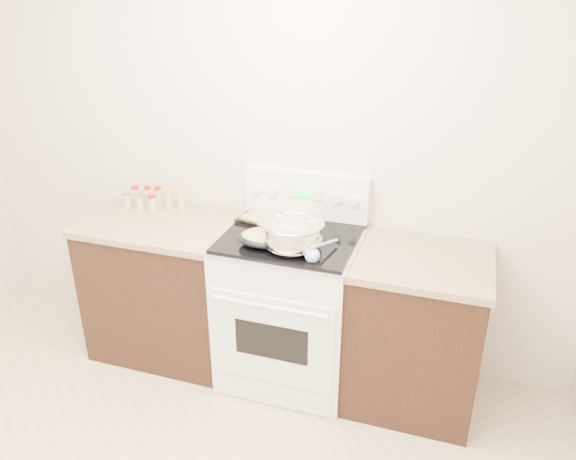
% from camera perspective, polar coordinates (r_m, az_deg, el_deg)
% --- Properties ---
extents(room_shell, '(4.10, 3.60, 2.75)m').
position_cam_1_polar(room_shell, '(1.87, -24.10, 4.27)').
color(room_shell, beige).
rests_on(room_shell, ground).
extents(counter_left, '(0.93, 0.67, 0.92)m').
position_cam_1_polar(counter_left, '(3.69, -12.08, -5.53)').
color(counter_left, black).
rests_on(counter_left, ground).
extents(counter_right, '(0.73, 0.67, 0.92)m').
position_cam_1_polar(counter_right, '(3.28, 12.74, -9.85)').
color(counter_right, black).
rests_on(counter_right, ground).
extents(kitchen_range, '(0.78, 0.73, 1.22)m').
position_cam_1_polar(kitchen_range, '(3.37, 0.29, -7.52)').
color(kitchen_range, white).
rests_on(kitchen_range, ground).
extents(mixing_bowl, '(0.40, 0.40, 0.20)m').
position_cam_1_polar(mixing_bowl, '(2.98, 0.47, -0.49)').
color(mixing_bowl, silver).
rests_on(mixing_bowl, kitchen_range).
extents(roasting_pan, '(0.38, 0.30, 0.12)m').
position_cam_1_polar(roasting_pan, '(3.02, -1.95, -0.69)').
color(roasting_pan, black).
rests_on(roasting_pan, kitchen_range).
extents(baking_sheet, '(0.49, 0.38, 0.06)m').
position_cam_1_polar(baking_sheet, '(3.33, -0.84, 1.20)').
color(baking_sheet, black).
rests_on(baking_sheet, kitchen_range).
extents(wooden_spoon, '(0.20, 0.19, 0.04)m').
position_cam_1_polar(wooden_spoon, '(3.15, -0.76, -0.33)').
color(wooden_spoon, tan).
rests_on(wooden_spoon, kitchen_range).
extents(blue_ladle, '(0.12, 0.26, 0.10)m').
position_cam_1_polar(blue_ladle, '(2.88, 2.64, -2.47)').
color(blue_ladle, '#96C0E0').
rests_on(blue_ladle, kitchen_range).
extents(spice_jars, '(0.39, 0.15, 0.13)m').
position_cam_1_polar(spice_jars, '(3.67, -13.58, 3.14)').
color(spice_jars, '#BFB28C').
rests_on(spice_jars, counter_left).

